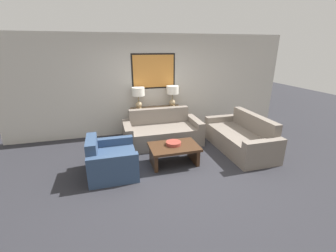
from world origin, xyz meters
TOP-DOWN VIEW (x-y plane):
  - ground_plane at (0.00, 0.00)m, footprint 20.00×20.00m
  - back_wall at (0.00, 2.36)m, footprint 7.71×0.12m
  - console_table at (0.00, 2.10)m, footprint 1.36×0.37m
  - table_lamp_left at (-0.47, 2.10)m, footprint 0.33×0.33m
  - table_lamp_right at (0.47, 2.10)m, footprint 0.33×0.33m
  - couch_by_back_wall at (0.00, 1.41)m, footprint 1.90×0.91m
  - couch_by_side at (1.69, 0.55)m, footprint 0.91×1.90m
  - coffee_table at (-0.03, 0.30)m, footprint 1.00×0.68m
  - decorative_bowl at (-0.02, 0.35)m, footprint 0.31×0.31m
  - armchair_near_back_wall at (-1.30, 0.26)m, footprint 0.88×0.96m

SIDE VIEW (x-z plane):
  - ground_plane at x=0.00m, z-range 0.00..0.00m
  - armchair_near_back_wall at x=-1.30m, z-range -0.11..0.65m
  - couch_by_back_wall at x=0.00m, z-range -0.13..0.70m
  - couch_by_side at x=1.69m, z-range -0.13..0.70m
  - coffee_table at x=-0.03m, z-range 0.09..0.49m
  - console_table at x=0.00m, z-range 0.00..0.76m
  - decorative_bowl at x=-0.02m, z-range 0.41..0.47m
  - table_lamp_left at x=-0.47m, z-range 0.87..1.44m
  - table_lamp_right at x=0.47m, z-range 0.87..1.44m
  - back_wall at x=0.00m, z-range 0.01..2.66m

